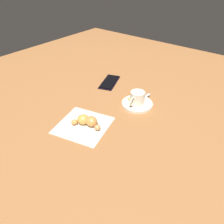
% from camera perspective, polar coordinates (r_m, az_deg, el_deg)
% --- Properties ---
extents(ground_plane, '(1.80, 1.80, 0.00)m').
position_cam_1_polar(ground_plane, '(0.79, 0.28, -0.14)').
color(ground_plane, '#9A6236').
extents(saucer, '(0.12, 0.12, 0.01)m').
position_cam_1_polar(saucer, '(0.84, 7.00, 2.26)').
color(saucer, beige).
rests_on(saucer, ground).
extents(espresso_cup, '(0.08, 0.06, 0.05)m').
position_cam_1_polar(espresso_cup, '(0.82, 7.04, 3.98)').
color(espresso_cup, beige).
rests_on(espresso_cup, saucer).
extents(teaspoon, '(0.12, 0.02, 0.01)m').
position_cam_1_polar(teaspoon, '(0.84, 7.37, 2.93)').
color(teaspoon, silver).
rests_on(teaspoon, saucer).
extents(sugar_packet, '(0.07, 0.05, 0.01)m').
position_cam_1_polar(sugar_packet, '(0.86, 6.51, 3.91)').
color(sugar_packet, tan).
rests_on(sugar_packet, saucer).
extents(napkin, '(0.21, 0.21, 0.00)m').
position_cam_1_polar(napkin, '(0.74, -7.98, -3.61)').
color(napkin, silver).
rests_on(napkin, ground).
extents(croissant, '(0.07, 0.11, 0.04)m').
position_cam_1_polar(croissant, '(0.72, -6.94, -2.50)').
color(croissant, tan).
rests_on(croissant, napkin).
extents(cell_phone, '(0.16, 0.11, 0.01)m').
position_cam_1_polar(cell_phone, '(0.99, -0.71, 8.37)').
color(cell_phone, black).
rests_on(cell_phone, ground).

